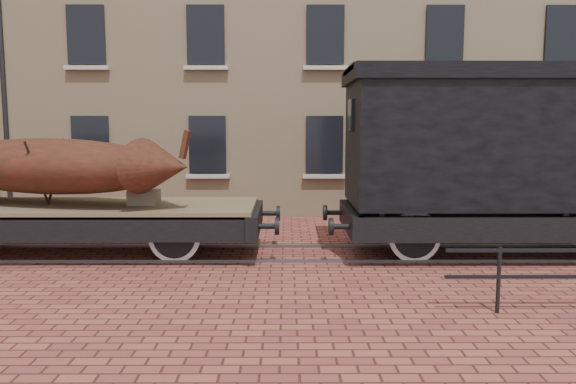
{
  "coord_description": "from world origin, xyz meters",
  "views": [
    {
      "loc": [
        -0.15,
        -11.88,
        2.79
      ],
      "look_at": [
        -0.11,
        0.5,
        1.3
      ],
      "focal_mm": 35.0,
      "sensor_mm": 36.0,
      "label": 1
    }
  ],
  "objects": [
    {
      "name": "ground",
      "position": [
        0.0,
        0.0,
        0.0
      ],
      "size": [
        90.0,
        90.0,
        0.0
      ],
      "primitive_type": "plane",
      "color": "brown"
    },
    {
      "name": "warehouse_cream",
      "position": [
        3.0,
        9.99,
        7.0
      ],
      "size": [
        40.0,
        10.19,
        14.0
      ],
      "color": "beige",
      "rests_on": "ground"
    },
    {
      "name": "rail_track",
      "position": [
        0.0,
        0.0,
        0.03
      ],
      "size": [
        30.0,
        1.52,
        0.06
      ],
      "color": "#59595E",
      "rests_on": "ground"
    },
    {
      "name": "flatcar_wagon",
      "position": [
        -4.94,
        -0.0,
        0.88
      ],
      "size": [
        9.3,
        2.52,
        1.4
      ],
      "color": "brown",
      "rests_on": "ground"
    },
    {
      "name": "iron_boat",
      "position": [
        -5.23,
        -0.0,
        1.93
      ],
      "size": [
        6.66,
        3.5,
        1.61
      ],
      "color": "#552014",
      "rests_on": "flatcar_wagon"
    },
    {
      "name": "goods_van",
      "position": [
        4.56,
        0.0,
        2.5
      ],
      "size": [
        7.71,
        2.81,
        3.99
      ],
      "color": "black",
      "rests_on": "ground"
    }
  ]
}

